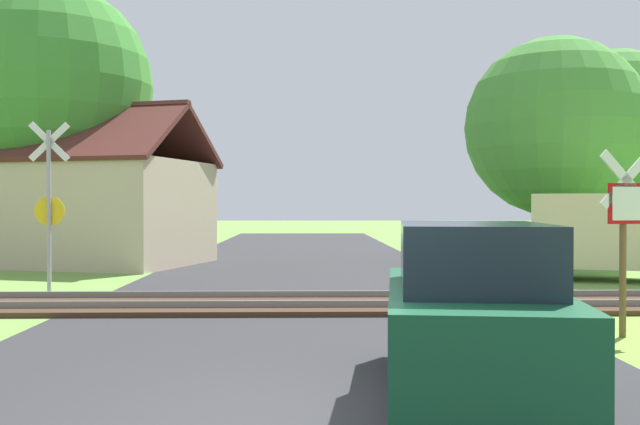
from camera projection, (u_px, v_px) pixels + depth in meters
The scene contains 11 objects.
ground_plane at pixel (284, 422), 6.42m from camera, with size 160.00×160.00×0.00m, color #6B9942.
road_asphalt at pixel (289, 370), 8.42m from camera, with size 8.35×80.00×0.01m, color #2D2D30.
rail_track at pixel (295, 304), 13.65m from camera, with size 60.00×2.60×0.22m.
stop_sign_near at pixel (624, 225), 10.47m from camera, with size 0.86×0.23×2.77m.
crossing_sign_far at pixel (49, 199), 15.51m from camera, with size 0.87×0.17×3.77m.
house at pixel (83, 208), 23.42m from camera, with size 8.89×7.45×5.26m.
tree_left at pixel (48, 86), 23.93m from camera, with size 6.95×6.95×9.45m.
tree_far at pixel (615, 122), 26.92m from camera, with size 5.48×5.48×7.82m.
tree_right at pixel (555, 127), 23.11m from camera, with size 5.80×5.80×7.39m.
mail_truck at pixel (610, 233), 18.41m from camera, with size 5.24×3.41×2.24m.
parked_car at pixel (471, 311), 7.18m from camera, with size 2.13×4.17×1.78m.
Camera 1 is at (0.19, -6.40, 1.97)m, focal length 40.00 mm.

